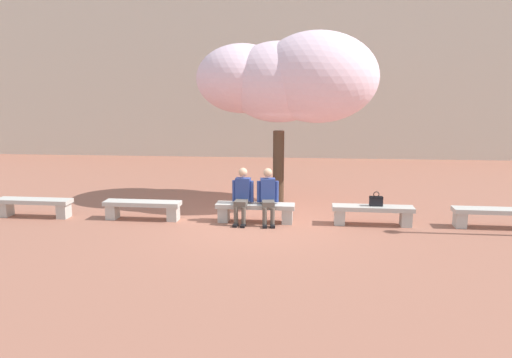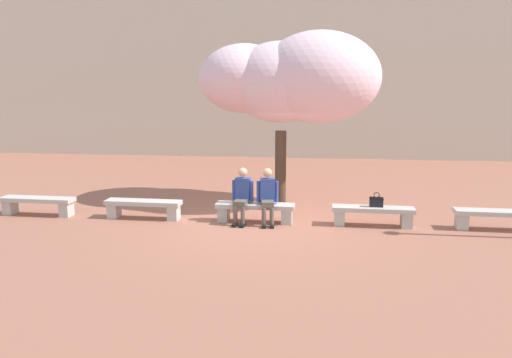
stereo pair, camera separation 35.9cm
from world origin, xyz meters
The scene contains 11 objects.
ground_plane centered at (0.00, 0.00, 0.00)m, with size 100.00×100.00×0.00m, color #9E604C.
building_facade centered at (0.00, 12.63, 4.36)m, with size 28.00×4.00×8.73m, color beige.
stone_bench_west_end centered at (-5.44, 0.00, 0.30)m, with size 1.86×0.46×0.45m.
stone_bench_near_west centered at (-2.72, 0.00, 0.30)m, with size 1.86×0.46×0.45m.
stone_bench_center centered at (0.00, 0.00, 0.30)m, with size 1.86×0.46×0.45m.
stone_bench_near_east centered at (2.72, 0.00, 0.30)m, with size 1.86×0.46×0.45m.
stone_bench_east_end centered at (5.44, 0.00, 0.30)m, with size 1.86×0.46×0.45m.
person_seated_left centered at (-0.30, -0.05, 0.70)m, with size 0.51×0.70×1.29m.
person_seated_right centered at (0.30, -0.05, 0.70)m, with size 0.51×0.71×1.29m.
handbag centered at (2.79, 0.03, 0.58)m, with size 0.30×0.15×0.34m.
cherry_tree_main centered at (0.63, 2.00, 3.33)m, with size 4.78×3.16×4.55m.
Camera 2 is at (1.38, -11.29, 3.20)m, focal length 35.00 mm.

